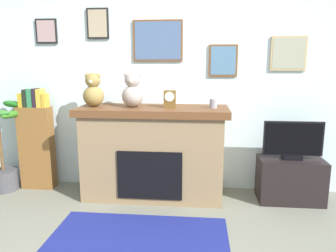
{
  "coord_description": "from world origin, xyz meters",
  "views": [
    {
      "loc": [
        0.49,
        -1.9,
        1.53
      ],
      "look_at": [
        0.14,
        1.64,
        0.82
      ],
      "focal_mm": 34.85,
      "sensor_mm": 36.0,
      "label": 1
    }
  ],
  "objects_px": {
    "television": "(293,141)",
    "teddy_bear_cream": "(93,91)",
    "fireplace": "(153,152)",
    "tv_stand": "(290,180)",
    "candle_jar": "(213,104)",
    "teddy_bear_grey": "(133,91)",
    "mantel_clock": "(170,99)",
    "potted_plant": "(1,155)",
    "bookshelf": "(36,143)"
  },
  "relations": [
    {
      "from": "bookshelf",
      "to": "mantel_clock",
      "type": "relative_size",
      "value": 6.52
    },
    {
      "from": "fireplace",
      "to": "tv_stand",
      "type": "xyz_separation_m",
      "value": [
        1.53,
        -0.0,
        -0.28
      ]
    },
    {
      "from": "potted_plant",
      "to": "teddy_bear_grey",
      "type": "bearing_deg",
      "value": 0.19
    },
    {
      "from": "potted_plant",
      "to": "mantel_clock",
      "type": "relative_size",
      "value": 5.76
    },
    {
      "from": "tv_stand",
      "to": "teddy_bear_cream",
      "type": "distance_m",
      "value": 2.39
    },
    {
      "from": "television",
      "to": "mantel_clock",
      "type": "distance_m",
      "value": 1.41
    },
    {
      "from": "fireplace",
      "to": "tv_stand",
      "type": "distance_m",
      "value": 1.55
    },
    {
      "from": "candle_jar",
      "to": "teddy_bear_grey",
      "type": "bearing_deg",
      "value": -179.97
    },
    {
      "from": "teddy_bear_cream",
      "to": "teddy_bear_grey",
      "type": "height_order",
      "value": "teddy_bear_grey"
    },
    {
      "from": "candle_jar",
      "to": "television",
      "type": "bearing_deg",
      "value": 1.03
    },
    {
      "from": "television",
      "to": "teddy_bear_cream",
      "type": "xyz_separation_m",
      "value": [
        -2.19,
        -0.02,
        0.52
      ]
    },
    {
      "from": "bookshelf",
      "to": "mantel_clock",
      "type": "distance_m",
      "value": 1.72
    },
    {
      "from": "television",
      "to": "potted_plant",
      "type": "bearing_deg",
      "value": -179.64
    },
    {
      "from": "bookshelf",
      "to": "tv_stand",
      "type": "height_order",
      "value": "bookshelf"
    },
    {
      "from": "fireplace",
      "to": "potted_plant",
      "type": "relative_size",
      "value": 1.54
    },
    {
      "from": "tv_stand",
      "to": "television",
      "type": "height_order",
      "value": "television"
    },
    {
      "from": "bookshelf",
      "to": "candle_jar",
      "type": "height_order",
      "value": "bookshelf"
    },
    {
      "from": "fireplace",
      "to": "mantel_clock",
      "type": "height_order",
      "value": "mantel_clock"
    },
    {
      "from": "tv_stand",
      "to": "teddy_bear_cream",
      "type": "height_order",
      "value": "teddy_bear_cream"
    },
    {
      "from": "candle_jar",
      "to": "teddy_bear_grey",
      "type": "relative_size",
      "value": 0.26
    },
    {
      "from": "bookshelf",
      "to": "teddy_bear_cream",
      "type": "height_order",
      "value": "teddy_bear_cream"
    },
    {
      "from": "mantel_clock",
      "to": "teddy_bear_cream",
      "type": "height_order",
      "value": "teddy_bear_cream"
    },
    {
      "from": "mantel_clock",
      "to": "bookshelf",
      "type": "bearing_deg",
      "value": 175.83
    },
    {
      "from": "mantel_clock",
      "to": "teddy_bear_grey",
      "type": "bearing_deg",
      "value": 179.88
    },
    {
      "from": "candle_jar",
      "to": "teddy_bear_grey",
      "type": "distance_m",
      "value": 0.89
    },
    {
      "from": "tv_stand",
      "to": "television",
      "type": "distance_m",
      "value": 0.44
    },
    {
      "from": "fireplace",
      "to": "teddy_bear_grey",
      "type": "bearing_deg",
      "value": -175.3
    },
    {
      "from": "bookshelf",
      "to": "potted_plant",
      "type": "bearing_deg",
      "value": -162.39
    },
    {
      "from": "teddy_bear_grey",
      "to": "fireplace",
      "type": "bearing_deg",
      "value": 4.7
    },
    {
      "from": "candle_jar",
      "to": "teddy_bear_grey",
      "type": "height_order",
      "value": "teddy_bear_grey"
    },
    {
      "from": "bookshelf",
      "to": "teddy_bear_grey",
      "type": "xyz_separation_m",
      "value": [
        1.22,
        -0.12,
        0.64
      ]
    },
    {
      "from": "candle_jar",
      "to": "mantel_clock",
      "type": "distance_m",
      "value": 0.47
    },
    {
      "from": "bookshelf",
      "to": "tv_stand",
      "type": "distance_m",
      "value": 2.98
    },
    {
      "from": "potted_plant",
      "to": "teddy_bear_grey",
      "type": "distance_m",
      "value": 1.78
    },
    {
      "from": "television",
      "to": "candle_jar",
      "type": "bearing_deg",
      "value": -178.97
    },
    {
      "from": "mantel_clock",
      "to": "television",
      "type": "bearing_deg",
      "value": 0.73
    },
    {
      "from": "tv_stand",
      "to": "teddy_bear_cream",
      "type": "relative_size",
      "value": 1.85
    },
    {
      "from": "tv_stand",
      "to": "teddy_bear_cream",
      "type": "bearing_deg",
      "value": -179.54
    },
    {
      "from": "television",
      "to": "candle_jar",
      "type": "distance_m",
      "value": 0.95
    },
    {
      "from": "teddy_bear_cream",
      "to": "fireplace",
      "type": "bearing_deg",
      "value": 1.57
    },
    {
      "from": "potted_plant",
      "to": "television",
      "type": "distance_m",
      "value": 3.36
    },
    {
      "from": "potted_plant",
      "to": "candle_jar",
      "type": "xyz_separation_m",
      "value": [
        2.49,
        0.01,
        0.65
      ]
    },
    {
      "from": "potted_plant",
      "to": "television",
      "type": "bearing_deg",
      "value": 0.36
    },
    {
      "from": "bookshelf",
      "to": "fireplace",
      "type": "bearing_deg",
      "value": -3.96
    },
    {
      "from": "teddy_bear_cream",
      "to": "mantel_clock",
      "type": "bearing_deg",
      "value": -0.06
    },
    {
      "from": "fireplace",
      "to": "teddy_bear_cream",
      "type": "height_order",
      "value": "teddy_bear_cream"
    },
    {
      "from": "television",
      "to": "candle_jar",
      "type": "height_order",
      "value": "candle_jar"
    },
    {
      "from": "potted_plant",
      "to": "teddy_bear_grey",
      "type": "relative_size",
      "value": 2.81
    },
    {
      "from": "tv_stand",
      "to": "television",
      "type": "relative_size",
      "value": 1.1
    },
    {
      "from": "mantel_clock",
      "to": "potted_plant",
      "type": "bearing_deg",
      "value": -179.88
    }
  ]
}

